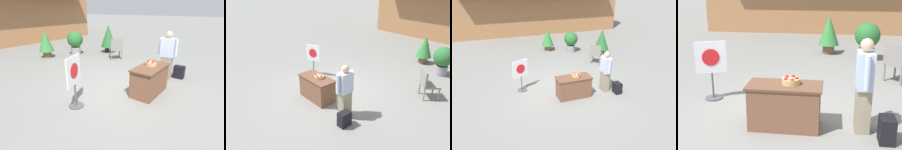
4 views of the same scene
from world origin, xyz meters
TOP-DOWN VIEW (x-y plane):
  - ground_plane at (0.00, 0.00)m, footprint 120.00×120.00m
  - display_table at (0.12, -0.74)m, footprint 1.27×0.63m
  - apple_basket at (0.22, -0.70)m, footprint 0.30×0.30m
  - person_visitor at (1.43, -0.71)m, footprint 0.27×0.61m
  - backpack at (1.78, -1.06)m, footprint 0.24×0.34m
  - poster_board at (-1.60, 0.35)m, footprint 0.60×0.36m
  - patio_chair at (2.46, 2.04)m, footprint 0.78×0.78m
  - potted_plant_near_right at (1.95, 4.22)m, footprint 0.79×0.79m
  - potted_plant_far_right at (3.42, 3.23)m, footprint 0.81×0.81m
  - potted_plant_near_left at (0.75, 4.95)m, footprint 0.70×0.70m

SIDE VIEW (x-z plane):
  - ground_plane at x=0.00m, z-range 0.00..0.00m
  - backpack at x=1.78m, z-range 0.00..0.42m
  - display_table at x=0.12m, z-range 0.00..0.78m
  - patio_chair at x=2.46m, z-range 0.06..1.04m
  - poster_board at x=-1.60m, z-range 0.07..1.32m
  - potted_plant_near_right at x=1.95m, z-range 0.10..1.29m
  - potted_plant_near_left at x=0.75m, z-range 0.09..1.38m
  - person_visitor at x=1.43m, z-range 0.01..1.59m
  - apple_basket at x=0.22m, z-range 0.77..0.90m
  - potted_plant_far_right at x=3.42m, z-range 0.11..1.55m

